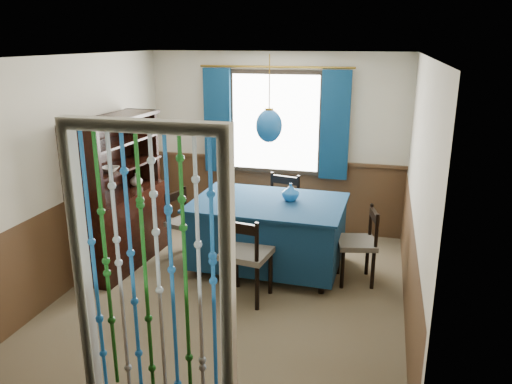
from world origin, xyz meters
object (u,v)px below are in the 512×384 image
(chair_right, at_px, (359,243))
(vase_sideboard, at_px, (136,179))
(dining_table, at_px, (268,230))
(vase_table, at_px, (290,193))
(sideboard, at_px, (120,215))
(chair_left, at_px, (186,222))
(chair_near, at_px, (245,255))
(chair_far, at_px, (280,209))
(pendant_lamp, at_px, (269,126))
(bowl_shelf, at_px, (110,169))

(chair_right, xyz_separation_m, vase_sideboard, (-2.76, 0.10, 0.53))
(dining_table, relative_size, vase_table, 9.39)
(vase_sideboard, bearing_deg, sideboard, -100.15)
(chair_left, xyz_separation_m, sideboard, (-0.68, -0.38, 0.16))
(dining_table, bearing_deg, chair_near, -92.54)
(chair_far, bearing_deg, dining_table, 103.36)
(chair_far, height_order, vase_table, vase_table)
(chair_right, bearing_deg, dining_table, 73.56)
(chair_right, relative_size, vase_table, 4.60)
(chair_near, relative_size, pendant_lamp, 1.00)
(chair_left, height_order, vase_sideboard, vase_sideboard)
(chair_left, relative_size, vase_table, 4.54)
(chair_near, distance_m, vase_sideboard, 1.89)
(chair_far, distance_m, bowl_shelf, 2.27)
(vase_table, bearing_deg, chair_right, -11.98)
(chair_near, distance_m, bowl_shelf, 1.82)
(chair_right, height_order, sideboard, sideboard)
(chair_far, bearing_deg, bowl_shelf, 50.23)
(dining_table, height_order, pendant_lamp, pendant_lamp)
(chair_far, bearing_deg, chair_right, 153.23)
(dining_table, xyz_separation_m, pendant_lamp, (-0.00, -0.00, 1.25))
(pendant_lamp, bearing_deg, sideboard, -169.90)
(chair_right, height_order, bowl_shelf, bowl_shelf)
(chair_far, relative_size, sideboard, 0.52)
(dining_table, relative_size, chair_left, 2.07)
(chair_near, bearing_deg, sideboard, 172.53)
(chair_far, relative_size, chair_right, 1.07)
(dining_table, relative_size, vase_sideboard, 10.10)
(chair_left, relative_size, bowl_shelf, 4.01)
(bowl_shelf, bearing_deg, chair_near, -8.48)
(chair_far, relative_size, vase_sideboard, 5.28)
(bowl_shelf, bearing_deg, vase_sideboard, 90.00)
(chair_right, height_order, vase_sideboard, vase_sideboard)
(chair_near, xyz_separation_m, chair_right, (1.12, 0.72, -0.04))
(vase_sideboard, bearing_deg, bowl_shelf, -90.00)
(dining_table, distance_m, vase_table, 0.53)
(chair_right, xyz_separation_m, pendant_lamp, (-1.06, 0.08, 1.27))
(chair_left, relative_size, sideboard, 0.48)
(chair_left, xyz_separation_m, vase_sideboard, (-0.62, -0.04, 0.53))
(vase_table, bearing_deg, bowl_shelf, -161.44)
(dining_table, xyz_separation_m, vase_table, (0.24, 0.10, 0.46))
(sideboard, height_order, vase_sideboard, sideboard)
(chair_far, xyz_separation_m, vase_table, (0.26, -0.69, 0.45))
(sideboard, height_order, pendant_lamp, pendant_lamp)
(dining_table, distance_m, chair_far, 0.78)
(chair_left, bearing_deg, bowl_shelf, -27.32)
(pendant_lamp, xyz_separation_m, vase_table, (0.24, 0.10, -0.79))
(dining_table, bearing_deg, chair_left, 178.18)
(chair_far, bearing_deg, vase_sideboard, 36.02)
(chair_far, distance_m, chair_left, 1.27)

